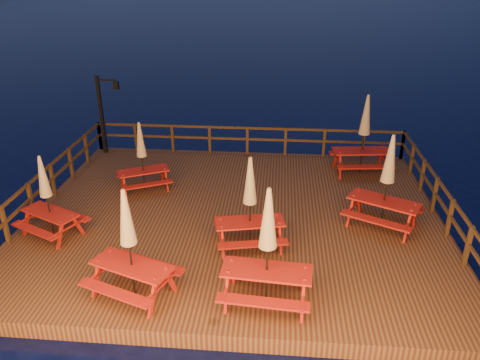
{
  "coord_description": "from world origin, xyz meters",
  "views": [
    {
      "loc": [
        1.19,
        -12.08,
        7.16
      ],
      "look_at": [
        0.09,
        0.6,
        1.24
      ],
      "focal_mm": 35.0,
      "sensor_mm": 36.0,
      "label": 1
    }
  ],
  "objects_px": {
    "picnic_table_0": "(129,242)",
    "lamp_post": "(105,108)",
    "picnic_table_2": "(46,195)",
    "picnic_table_1": "(250,202)"
  },
  "relations": [
    {
      "from": "picnic_table_1",
      "to": "picnic_table_2",
      "type": "bearing_deg",
      "value": 166.27
    },
    {
      "from": "picnic_table_0",
      "to": "picnic_table_1",
      "type": "height_order",
      "value": "picnic_table_0"
    },
    {
      "from": "picnic_table_0",
      "to": "picnic_table_1",
      "type": "relative_size",
      "value": 1.03
    },
    {
      "from": "picnic_table_1",
      "to": "picnic_table_2",
      "type": "distance_m",
      "value": 5.39
    },
    {
      "from": "lamp_post",
      "to": "picnic_table_0",
      "type": "height_order",
      "value": "lamp_post"
    },
    {
      "from": "lamp_post",
      "to": "picnic_table_2",
      "type": "height_order",
      "value": "lamp_post"
    },
    {
      "from": "picnic_table_1",
      "to": "picnic_table_2",
      "type": "relative_size",
      "value": 1.09
    },
    {
      "from": "picnic_table_0",
      "to": "lamp_post",
      "type": "bearing_deg",
      "value": 133.56
    },
    {
      "from": "lamp_post",
      "to": "picnic_table_2",
      "type": "relative_size",
      "value": 1.29
    },
    {
      "from": "lamp_post",
      "to": "picnic_table_2",
      "type": "xyz_separation_m",
      "value": [
        0.54,
        -6.12,
        -0.59
      ]
    }
  ]
}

